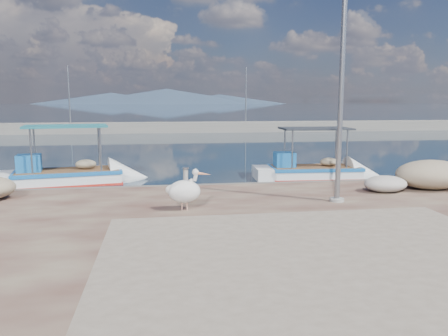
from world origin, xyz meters
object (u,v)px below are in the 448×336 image
boat_right (313,174)px  lamp_post (341,94)px  boat_left (67,178)px  pelican (185,191)px  bollard_near (186,176)px

boat_right → lamp_post: 7.86m
boat_left → lamp_post: bearing=-46.6°
boat_right → pelican: size_ratio=4.61×
boat_right → bollard_near: 7.35m
boat_right → pelican: bearing=-129.0°
pelican → bollard_near: 3.40m
boat_right → pelican: (-6.46, -7.23, 0.85)m
boat_left → boat_right: (11.21, -0.26, -0.02)m
boat_left → bollard_near: 6.49m
boat_left → lamp_post: lamp_post is taller
boat_left → bollard_near: size_ratio=8.92×
boat_left → boat_right: bearing=-11.4°
pelican → bollard_near: pelican is taller
lamp_post → bollard_near: size_ratio=9.60×
pelican → bollard_near: bearing=102.8°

